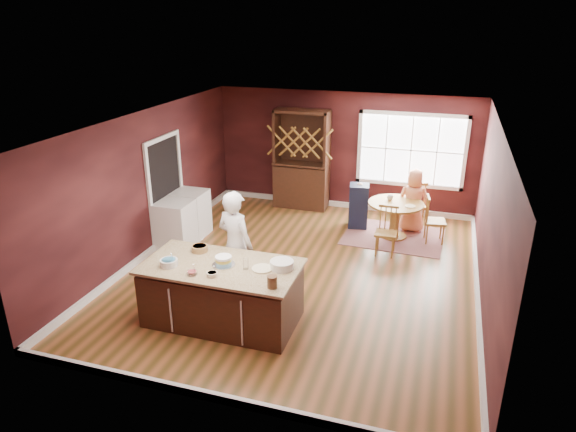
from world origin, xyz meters
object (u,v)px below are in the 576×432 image
at_px(kitchen_island, 222,294).
at_px(baker, 236,245).
at_px(layer_cake, 223,261).
at_px(toddler, 362,191).
at_px(chair_north, 414,203).
at_px(washer, 175,225).
at_px(chair_east, 435,219).
at_px(chair_south, 386,231).
at_px(dining_table, 395,213).
at_px(hutch, 302,160).
at_px(seated_woman, 413,201).
at_px(dryer, 191,213).
at_px(high_chair, 358,205).

distance_m(kitchen_island, baker, 0.87).
distance_m(layer_cake, toddler, 4.42).
xyz_separation_m(chair_north, washer, (-4.35, -2.49, -0.06)).
height_order(chair_east, chair_south, chair_east).
bearing_deg(dining_table, chair_south, -94.45).
distance_m(layer_cake, washer, 2.93).
bearing_deg(layer_cake, chair_south, 56.53).
height_order(chair_east, hutch, hutch).
bearing_deg(chair_north, dining_table, 49.34).
height_order(dining_table, chair_south, chair_south).
xyz_separation_m(chair_east, chair_south, (-0.86, -0.86, -0.01)).
bearing_deg(chair_east, seated_woman, 36.12).
bearing_deg(baker, dryer, -29.14).
bearing_deg(chair_east, toddler, 67.16).
bearing_deg(dryer, washer, -90.00).
xyz_separation_m(chair_south, chair_north, (0.39, 1.59, 0.05)).
distance_m(toddler, dryer, 3.62).
xyz_separation_m(chair_north, high_chair, (-1.13, -0.39, -0.03)).
bearing_deg(dryer, kitchen_island, -54.75).
bearing_deg(seated_woman, dryer, 17.20).
distance_m(baker, dryer, 2.78).
distance_m(kitchen_island, chair_south, 3.62).
relative_size(layer_cake, chair_north, 0.32).
relative_size(washer, dryer, 0.99).
bearing_deg(toddler, kitchen_island, -107.43).
height_order(kitchen_island, seated_woman, seated_woman).
bearing_deg(dining_table, baker, -124.43).
height_order(chair_south, chair_north, chair_north).
bearing_deg(layer_cake, seated_woman, 61.42).
xyz_separation_m(dining_table, chair_east, (0.79, -0.02, -0.05)).
height_order(kitchen_island, toddler, toddler).
xyz_separation_m(kitchen_island, chair_north, (2.40, 4.60, 0.09)).
bearing_deg(toddler, washer, -147.07).
relative_size(chair_south, hutch, 0.41).
bearing_deg(dining_table, toddler, 154.98).
bearing_deg(dining_table, layer_cake, -117.87).
bearing_deg(high_chair, chair_south, -67.28).
relative_size(baker, chair_east, 1.84).
height_order(dining_table, washer, washer).
bearing_deg(kitchen_island, high_chair, 73.18).
xyz_separation_m(dining_table, layer_cake, (-2.05, -3.87, 0.45)).
relative_size(layer_cake, toddler, 1.29).
xyz_separation_m(seated_woman, dryer, (-4.34, -1.59, -0.20)).
bearing_deg(seated_woman, washer, 24.27).
distance_m(seated_woman, hutch, 2.77).
bearing_deg(chair_east, dining_table, 79.38).
bearing_deg(kitchen_island, dining_table, 61.85).
distance_m(dining_table, chair_east, 0.79).
bearing_deg(dining_table, dryer, -164.28).
bearing_deg(chair_south, seated_woman, 73.85).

